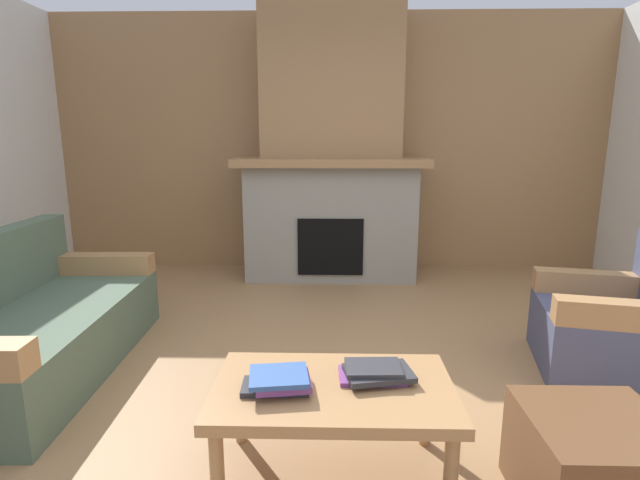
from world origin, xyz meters
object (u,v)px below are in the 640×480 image
Objects in this scene: couch at (33,328)px; armchair at (615,326)px; ottoman at (594,467)px; coffee_table at (333,397)px; fireplace at (331,164)px.

couch is 2.02× the size of armchair.
ottoman is (2.85, -1.10, -0.09)m from couch.
coffee_table is at bearing 169.62° from ottoman.
ottoman is at bearing -21.14° from couch.
armchair is at bearing 58.28° from ottoman.
couch is at bearing 153.59° from coffee_table.
armchair is 0.91× the size of coffee_table.
coffee_table is (0.02, -3.17, -0.79)m from fireplace.
coffee_table is (-1.74, -1.02, 0.08)m from armchair.
fireplace is 1.48× the size of couch.
fireplace is at bearing 106.94° from ottoman.
fireplace is at bearing 50.91° from couch.
fireplace reaches higher than ottoman.
couch reaches higher than ottoman.
couch is 1.83× the size of coffee_table.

